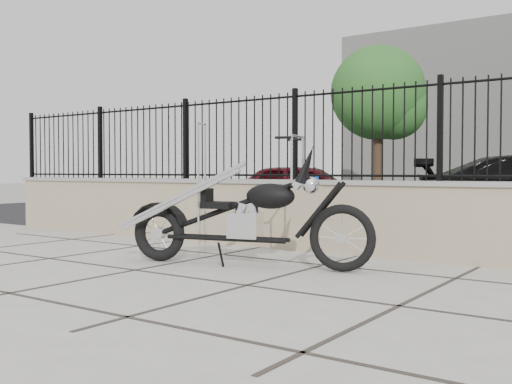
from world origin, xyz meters
name	(u,v)px	position (x,y,z in m)	size (l,w,h in m)	color
ground_plane	(247,286)	(0.00, 0.00, 0.00)	(90.00, 90.00, 0.00)	#99968E
retaining_wall	(362,218)	(0.00, 2.50, 0.48)	(14.00, 0.36, 0.96)	gray
iron_fence	(362,133)	(0.00, 2.50, 1.56)	(14.00, 0.08, 1.20)	black
chopper_motorcycle	(241,193)	(-0.73, 0.89, 0.83)	(2.78, 0.49, 1.67)	black
car_red	(307,192)	(-3.20, 6.59, 0.63)	(1.49, 3.70, 1.26)	#3D080E
bollard_a	(315,203)	(-2.09, 5.01, 0.50)	(0.12, 0.12, 1.00)	blue
tree_left	(378,89)	(-5.91, 16.47, 4.16)	(3.52, 3.52, 5.94)	#382619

